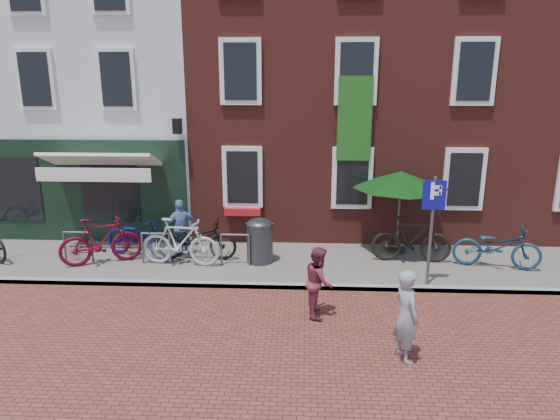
{
  "coord_description": "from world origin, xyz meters",
  "views": [
    {
      "loc": [
        2.22,
        -10.66,
        4.79
      ],
      "look_at": [
        1.62,
        1.14,
        1.57
      ],
      "focal_mm": 32.53,
      "sensor_mm": 36.0,
      "label": 1
    }
  ],
  "objects_px": {
    "parking_sign": "(433,213)",
    "bicycle_6": "(497,247)",
    "bicycle_3": "(180,242)",
    "bicycle_1": "(101,241)",
    "bicycle_4": "(196,239)",
    "bicycle_5": "(412,239)",
    "boy": "(319,281)",
    "cafe_person": "(181,228)",
    "litter_bin": "(260,238)",
    "parasol": "(401,177)",
    "bicycle_2": "(139,237)",
    "woman": "(406,316)"
  },
  "relations": [
    {
      "from": "parking_sign",
      "to": "bicycle_6",
      "type": "relative_size",
      "value": 1.21
    },
    {
      "from": "bicycle_3",
      "to": "bicycle_1",
      "type": "bearing_deg",
      "value": 96.55
    },
    {
      "from": "bicycle_6",
      "to": "bicycle_1",
      "type": "bearing_deg",
      "value": 103.28
    },
    {
      "from": "bicycle_4",
      "to": "bicycle_5",
      "type": "relative_size",
      "value": 1.03
    },
    {
      "from": "boy",
      "to": "bicycle_4",
      "type": "xyz_separation_m",
      "value": [
        -3.08,
        2.76,
        -0.08
      ]
    },
    {
      "from": "cafe_person",
      "to": "bicycle_6",
      "type": "relative_size",
      "value": 0.73
    },
    {
      "from": "litter_bin",
      "to": "parasol",
      "type": "relative_size",
      "value": 0.49
    },
    {
      "from": "bicycle_2",
      "to": "parasol",
      "type": "bearing_deg",
      "value": -61.86
    },
    {
      "from": "litter_bin",
      "to": "boy",
      "type": "distance_m",
      "value": 3.02
    },
    {
      "from": "litter_bin",
      "to": "bicycle_3",
      "type": "distance_m",
      "value": 1.99
    },
    {
      "from": "bicycle_3",
      "to": "bicycle_4",
      "type": "bearing_deg",
      "value": -31.0
    },
    {
      "from": "boy",
      "to": "bicycle_3",
      "type": "relative_size",
      "value": 0.72
    },
    {
      "from": "litter_bin",
      "to": "parking_sign",
      "type": "relative_size",
      "value": 0.48
    },
    {
      "from": "litter_bin",
      "to": "bicycle_5",
      "type": "height_order",
      "value": "litter_bin"
    },
    {
      "from": "parasol",
      "to": "bicycle_1",
      "type": "bearing_deg",
      "value": -170.61
    },
    {
      "from": "litter_bin",
      "to": "cafe_person",
      "type": "bearing_deg",
      "value": 170.33
    },
    {
      "from": "bicycle_5",
      "to": "bicycle_4",
      "type": "bearing_deg",
      "value": 94.82
    },
    {
      "from": "bicycle_4",
      "to": "parasol",
      "type": "bearing_deg",
      "value": -82.02
    },
    {
      "from": "bicycle_3",
      "to": "bicycle_6",
      "type": "xyz_separation_m",
      "value": [
        7.83,
        0.22,
        -0.06
      ]
    },
    {
      "from": "bicycle_1",
      "to": "bicycle_2",
      "type": "height_order",
      "value": "bicycle_1"
    },
    {
      "from": "litter_bin",
      "to": "bicycle_1",
      "type": "bearing_deg",
      "value": -175.25
    },
    {
      "from": "litter_bin",
      "to": "bicycle_4",
      "type": "bearing_deg",
      "value": 176.59
    },
    {
      "from": "bicycle_1",
      "to": "bicycle_6",
      "type": "bearing_deg",
      "value": -112.45
    },
    {
      "from": "bicycle_2",
      "to": "bicycle_6",
      "type": "height_order",
      "value": "same"
    },
    {
      "from": "woman",
      "to": "bicycle_5",
      "type": "xyz_separation_m",
      "value": [
        0.98,
        4.46,
        -0.11
      ]
    },
    {
      "from": "bicycle_1",
      "to": "bicycle_5",
      "type": "relative_size",
      "value": 1.0
    },
    {
      "from": "woman",
      "to": "bicycle_3",
      "type": "bearing_deg",
      "value": 29.97
    },
    {
      "from": "parasol",
      "to": "bicycle_3",
      "type": "relative_size",
      "value": 1.23
    },
    {
      "from": "parking_sign",
      "to": "bicycle_2",
      "type": "distance_m",
      "value": 7.34
    },
    {
      "from": "bicycle_1",
      "to": "bicycle_4",
      "type": "xyz_separation_m",
      "value": [
        2.32,
        0.43,
        -0.06
      ]
    },
    {
      "from": "bicycle_2",
      "to": "bicycle_5",
      "type": "bearing_deg",
      "value": -67.94
    },
    {
      "from": "boy",
      "to": "bicycle_4",
      "type": "height_order",
      "value": "boy"
    },
    {
      "from": "parking_sign",
      "to": "bicycle_5",
      "type": "bearing_deg",
      "value": 93.98
    },
    {
      "from": "parasol",
      "to": "bicycle_1",
      "type": "height_order",
      "value": "parasol"
    },
    {
      "from": "bicycle_3",
      "to": "woman",
      "type": "bearing_deg",
      "value": -123.04
    },
    {
      "from": "boy",
      "to": "bicycle_2",
      "type": "distance_m",
      "value": 5.4
    },
    {
      "from": "bicycle_6",
      "to": "bicycle_3",
      "type": "bearing_deg",
      "value": 103.54
    },
    {
      "from": "woman",
      "to": "cafe_person",
      "type": "distance_m",
      "value": 6.77
    },
    {
      "from": "parasol",
      "to": "bicycle_5",
      "type": "relative_size",
      "value": 1.23
    },
    {
      "from": "bicycle_3",
      "to": "bicycle_4",
      "type": "xyz_separation_m",
      "value": [
        0.32,
        0.42,
        -0.06
      ]
    },
    {
      "from": "cafe_person",
      "to": "parking_sign",
      "type": "bearing_deg",
      "value": 138.16
    },
    {
      "from": "cafe_person",
      "to": "bicycle_4",
      "type": "relative_size",
      "value": 0.73
    },
    {
      "from": "woman",
      "to": "bicycle_1",
      "type": "height_order",
      "value": "woman"
    },
    {
      "from": "litter_bin",
      "to": "bicycle_5",
      "type": "relative_size",
      "value": 0.61
    },
    {
      "from": "bicycle_1",
      "to": "bicycle_3",
      "type": "bearing_deg",
      "value": -113.43
    },
    {
      "from": "parking_sign",
      "to": "bicycle_2",
      "type": "bearing_deg",
      "value": 168.83
    },
    {
      "from": "bicycle_2",
      "to": "bicycle_5",
      "type": "relative_size",
      "value": 1.03
    },
    {
      "from": "parasol",
      "to": "bicycle_6",
      "type": "distance_m",
      "value": 2.9
    },
    {
      "from": "parking_sign",
      "to": "litter_bin",
      "type": "bearing_deg",
      "value": 162.61
    },
    {
      "from": "parking_sign",
      "to": "cafe_person",
      "type": "distance_m",
      "value": 6.31
    }
  ]
}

